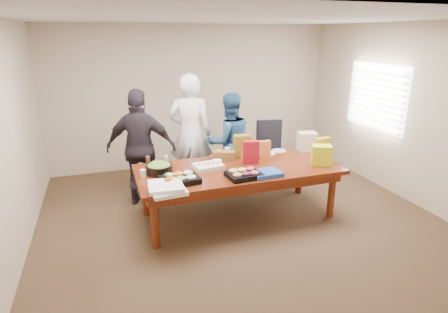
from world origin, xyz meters
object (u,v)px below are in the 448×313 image
object	(u,v)px
person_right	(229,142)
salad_bowl	(159,169)
sheet_cake	(208,166)
conference_table	(238,192)
office_chair	(273,155)
person_center	(190,133)

from	to	relation	value
person_right	salad_bowl	bearing A→B (deg)	33.90
person_right	sheet_cake	distance (m)	1.14
person_right	sheet_cake	xyz separation A→B (m)	(-0.64, -0.94, -0.03)
conference_table	salad_bowl	xyz separation A→B (m)	(-1.08, 0.14, 0.43)
office_chair	person_center	xyz separation A→B (m)	(-1.40, 0.25, 0.44)
person_right	salad_bowl	distance (m)	1.58
conference_table	person_right	bearing A→B (deg)	77.64
person_center	salad_bowl	bearing A→B (deg)	75.53
office_chair	person_center	distance (m)	1.49
person_center	office_chair	bearing A→B (deg)	-171.54
office_chair	sheet_cake	size ratio (longest dim) A/B	2.78
office_chair	person_center	world-z (taller)	person_center
office_chair	sheet_cake	world-z (taller)	office_chair
conference_table	office_chair	bearing A→B (deg)	43.02
office_chair	person_right	xyz separation A→B (m)	(-0.78, 0.09, 0.29)
person_right	office_chair	bearing A→B (deg)	173.09
person_right	person_center	bearing A→B (deg)	-15.39
person_right	sheet_cake	world-z (taller)	person_right
office_chair	person_right	distance (m)	0.84
conference_table	sheet_cake	distance (m)	0.59
office_chair	salad_bowl	xyz separation A→B (m)	(-2.08, -0.80, 0.28)
person_center	person_right	world-z (taller)	person_center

